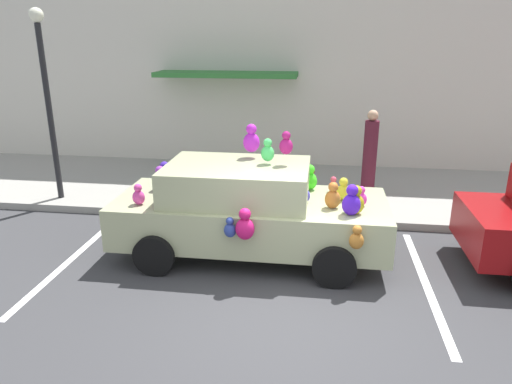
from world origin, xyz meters
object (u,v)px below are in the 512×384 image
plush_covered_car (249,209)px  teddy_bear_on_sidewalk (306,189)px  pedestrian_near_shopfront (370,154)px  street_lamp_post (46,86)px

plush_covered_car → teddy_bear_on_sidewalk: bearing=67.4°
pedestrian_near_shopfront → teddy_bear_on_sidewalk: bearing=-141.6°
teddy_bear_on_sidewalk → street_lamp_post: street_lamp_post is taller
teddy_bear_on_sidewalk → street_lamp_post: bearing=-177.9°
plush_covered_car → street_lamp_post: street_lamp_post is taller
street_lamp_post → teddy_bear_on_sidewalk: bearing=2.1°
teddy_bear_on_sidewalk → street_lamp_post: 5.65m
teddy_bear_on_sidewalk → pedestrian_near_shopfront: size_ratio=0.43×
street_lamp_post → plush_covered_car: bearing=-23.1°
street_lamp_post → pedestrian_near_shopfront: street_lamp_post is taller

